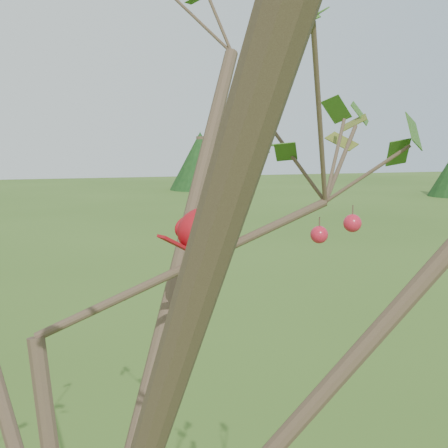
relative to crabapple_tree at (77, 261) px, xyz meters
name	(u,v)px	position (x,y,z in m)	size (l,w,h in m)	color
crabapple_tree	(77,261)	(0.00, 0.00, 0.00)	(2.35, 2.05, 2.95)	#3F2D22
cardinal	(208,228)	(0.27, 0.10, 0.03)	(0.20, 0.13, 0.14)	#A60E17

